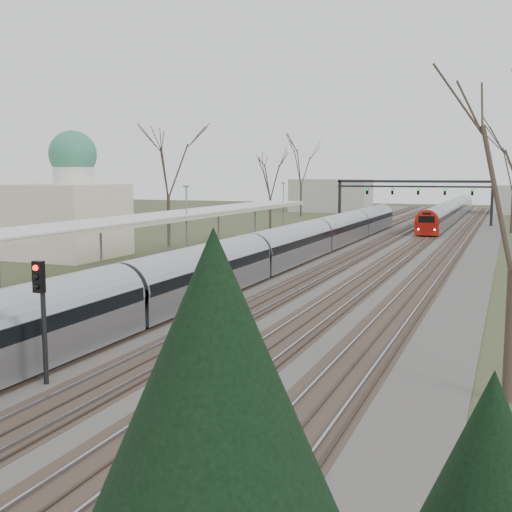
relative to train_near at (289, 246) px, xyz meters
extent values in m
cube|color=#474442|center=(2.50, 14.63, -1.43)|extent=(24.00, 160.00, 0.10)
cube|color=#4C3828|center=(-3.50, 14.63, -1.39)|extent=(2.60, 160.00, 0.06)
cube|color=gray|center=(-4.22, 14.63, -1.32)|extent=(0.07, 160.00, 0.12)
cube|color=gray|center=(-2.78, 14.63, -1.32)|extent=(0.07, 160.00, 0.12)
cube|color=#4C3828|center=(0.00, 14.63, -1.39)|extent=(2.60, 160.00, 0.06)
cube|color=gray|center=(-0.72, 14.63, -1.32)|extent=(0.07, 160.00, 0.12)
cube|color=gray|center=(0.72, 14.63, -1.32)|extent=(0.07, 160.00, 0.12)
cube|color=#4C3828|center=(3.50, 14.63, -1.39)|extent=(2.60, 160.00, 0.06)
cube|color=gray|center=(2.78, 14.63, -1.32)|extent=(0.07, 160.00, 0.12)
cube|color=gray|center=(4.22, 14.63, -1.32)|extent=(0.07, 160.00, 0.12)
cube|color=#4C3828|center=(7.00, 14.63, -1.39)|extent=(2.60, 160.00, 0.06)
cube|color=gray|center=(6.28, 14.63, -1.32)|extent=(0.07, 160.00, 0.12)
cube|color=gray|center=(7.72, 14.63, -1.32)|extent=(0.07, 160.00, 0.12)
cube|color=#4C3828|center=(10.50, 14.63, -1.39)|extent=(2.60, 160.00, 0.06)
cube|color=gray|center=(9.78, 14.63, -1.32)|extent=(0.07, 160.00, 0.12)
cube|color=gray|center=(11.22, 14.63, -1.32)|extent=(0.07, 160.00, 0.12)
cube|color=#9E9B93|center=(-6.55, -2.87, -0.98)|extent=(3.50, 69.00, 1.00)
cylinder|color=slate|center=(-6.55, -14.37, 1.02)|extent=(0.14, 0.14, 3.00)
cylinder|color=slate|center=(-6.55, -6.37, 1.02)|extent=(0.14, 0.14, 3.00)
cylinder|color=slate|center=(-6.55, 1.63, 1.02)|extent=(0.14, 0.14, 3.00)
cylinder|color=slate|center=(-6.55, 9.63, 1.02)|extent=(0.14, 0.14, 3.00)
cube|color=silver|center=(-6.55, -7.37, 2.57)|extent=(4.10, 50.00, 0.12)
cube|color=beige|center=(-6.55, -7.37, 2.40)|extent=(4.10, 50.00, 0.25)
cube|color=beige|center=(-19.50, -2.37, 1.52)|extent=(10.00, 8.00, 6.00)
cylinder|color=silver|center=(-17.50, -2.37, 5.72)|extent=(3.20, 3.20, 2.50)
sphere|color=#327D60|center=(-17.50, -2.37, 6.92)|extent=(3.80, 3.80, 3.80)
cube|color=black|center=(-7.50, 44.63, 1.52)|extent=(0.35, 0.35, 6.00)
cube|color=black|center=(13.00, 44.63, 1.52)|extent=(0.35, 0.35, 6.00)
cube|color=black|center=(2.75, 44.63, 4.42)|extent=(21.00, 0.35, 0.35)
cube|color=black|center=(2.75, 44.63, 3.72)|extent=(21.00, 0.25, 0.25)
cube|color=black|center=(-3.50, 44.43, 3.02)|extent=(0.32, 0.22, 0.85)
sphere|color=#0CFF19|center=(-3.50, 44.29, 3.27)|extent=(0.16, 0.16, 0.16)
cube|color=black|center=(0.00, 44.43, 3.02)|extent=(0.32, 0.22, 0.85)
sphere|color=#0CFF19|center=(0.00, 44.29, 3.27)|extent=(0.16, 0.16, 0.16)
cube|color=black|center=(3.50, 44.43, 3.02)|extent=(0.32, 0.22, 0.85)
sphere|color=#0CFF19|center=(3.50, 44.29, 3.27)|extent=(0.16, 0.16, 0.16)
cube|color=black|center=(7.00, 44.43, 3.02)|extent=(0.32, 0.22, 0.85)
sphere|color=#0CFF19|center=(7.00, 44.29, 3.27)|extent=(0.16, 0.16, 0.16)
cube|color=black|center=(10.50, 44.43, 3.02)|extent=(0.32, 0.22, 0.85)
sphere|color=#0CFF19|center=(10.50, 44.29, 3.27)|extent=(0.16, 0.16, 0.16)
cylinder|color=#2D231C|center=(-14.50, 7.63, 1.00)|extent=(0.30, 0.30, 4.95)
cylinder|color=#2D231C|center=(15.50, -25.37, 0.55)|extent=(0.30, 0.30, 4.05)
cube|color=#9EA0A7|center=(0.00, 0.24, -0.38)|extent=(2.55, 75.00, 1.60)
cylinder|color=#9EA0A7|center=(0.00, 0.24, 0.27)|extent=(2.60, 74.70, 2.60)
cube|color=black|center=(0.00, 0.24, 0.37)|extent=(2.62, 74.40, 0.55)
cube|color=black|center=(0.00, 0.24, -1.30)|extent=(1.80, 74.00, 0.35)
cube|color=#9EA0A7|center=(7.00, 55.55, -0.38)|extent=(2.55, 60.00, 1.60)
cylinder|color=#9EA0A7|center=(7.00, 55.55, 0.27)|extent=(2.60, 59.70, 2.60)
cube|color=black|center=(7.00, 55.55, 0.37)|extent=(2.62, 59.40, 0.55)
cube|color=#AA1109|center=(7.00, 25.65, -0.43)|extent=(2.55, 0.50, 1.50)
cylinder|color=#AA1109|center=(7.00, 25.70, 0.27)|extent=(2.60, 0.60, 2.60)
cube|color=black|center=(7.00, 25.43, 0.57)|extent=(1.70, 0.12, 0.70)
sphere|color=white|center=(6.15, 25.45, -0.53)|extent=(0.22, 0.22, 0.22)
sphere|color=white|center=(7.85, 25.45, -0.53)|extent=(0.22, 0.22, 0.22)
cube|color=black|center=(7.00, 55.55, -1.30)|extent=(1.80, 59.00, 0.35)
cylinder|color=black|center=(1.75, -29.22, 0.52)|extent=(0.16, 0.16, 4.00)
cube|color=black|center=(1.75, -29.37, 2.12)|extent=(0.35, 0.22, 1.00)
sphere|color=#FF0C05|center=(1.75, -29.50, 2.42)|extent=(0.18, 0.18, 0.18)
camera|label=1|loc=(15.36, -45.21, 5.27)|focal=45.00mm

